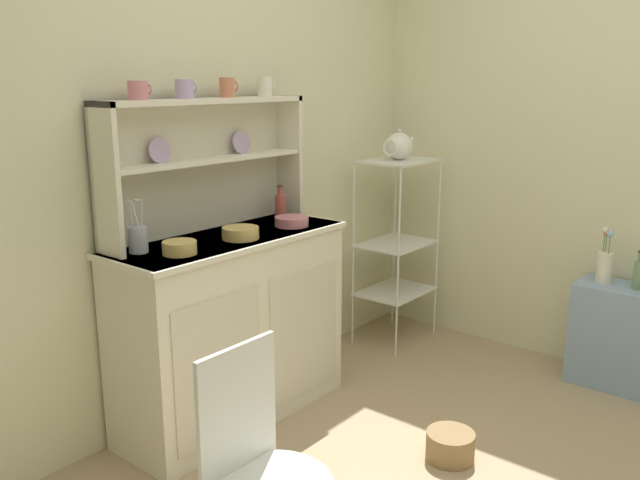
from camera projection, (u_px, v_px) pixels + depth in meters
wall_back at (204, 154)px, 3.17m from camera, size 3.84×0.05×2.50m
hutch_cabinet at (232, 326)px, 3.13m from camera, size 1.18×0.45×0.90m
hutch_shelf_unit at (202, 154)px, 3.04m from camera, size 1.10×0.18×0.62m
bakers_rack at (397, 231)px, 4.03m from camera, size 0.47×0.34×1.13m
side_shelf_blue at (621, 337)px, 3.50m from camera, size 0.28×0.48×0.55m
wire_chair at (257, 458)px, 1.95m from camera, size 0.36×0.36×0.85m
floor_basket at (450, 446)px, 2.86m from camera, size 0.21×0.21×0.12m
cup_rose_0 at (138, 90)px, 2.68m from camera, size 0.10×0.08×0.08m
cup_lilac_1 at (185, 89)px, 2.86m from camera, size 0.09×0.08×0.08m
cup_terracotta_2 at (227, 87)px, 3.05m from camera, size 0.09×0.07×0.09m
cup_cream_3 at (265, 86)px, 3.23m from camera, size 0.09×0.07×0.09m
bowl_mixing_large at (180, 248)px, 2.72m from camera, size 0.14×0.14×0.05m
bowl_floral_medium at (241, 233)px, 2.98m from camera, size 0.17×0.17×0.05m
bowl_cream_small at (292, 221)px, 3.24m from camera, size 0.17×0.17×0.05m
jam_bottle at (280, 206)px, 3.39m from camera, size 0.06×0.06×0.17m
utensil_jar at (138, 239)px, 2.74m from camera, size 0.08×0.08×0.23m
porcelain_teapot at (399, 146)px, 3.91m from camera, size 0.25×0.16×0.18m
flower_vase at (605, 264)px, 3.49m from camera, size 0.08×0.08×0.30m
oil_bottle at (638, 274)px, 3.39m from camera, size 0.05×0.05×0.20m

